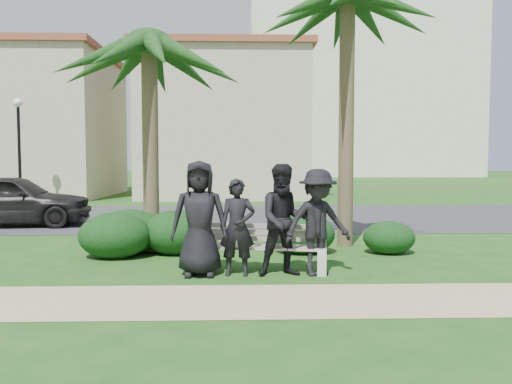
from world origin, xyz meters
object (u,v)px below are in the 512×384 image
man_c (285,220)px  man_b (237,227)px  man_d (318,222)px  park_bench (261,251)px  man_a (199,218)px  palm_left (149,45)px  car_a (11,200)px  street_lamp (19,132)px

man_c → man_b: bearing=170.9°
man_b → man_d: 1.27m
park_bench → man_c: man_c is taller
man_a → palm_left: bearing=116.6°
park_bench → car_a: bearing=147.9°
man_a → man_b: 0.62m
park_bench → man_c: size_ratio=1.25×
car_a → man_d: bearing=-135.6°
street_lamp → man_b: (8.78, -12.35, -2.18)m
man_d → car_a: (-7.63, 6.21, -0.11)m
man_c → car_a: man_c is taller
street_lamp → car_a: (2.42, -6.16, -2.21)m
park_bench → man_b: (-0.38, -0.28, 0.43)m
street_lamp → palm_left: 12.39m
street_lamp → man_a: 14.95m
man_b → car_a: (-6.36, 6.19, -0.04)m
park_bench → man_a: man_a is taller
street_lamp → car_a: 6.98m
park_bench → palm_left: 4.73m
park_bench → man_c: 0.73m
man_b → car_a: bearing=140.2°
palm_left → man_a: bearing=-62.4°
man_b → car_a: size_ratio=0.36×
street_lamp → man_c: street_lamp is taller
man_c → car_a: (-7.11, 6.23, -0.15)m
man_c → palm_left: 4.65m
street_lamp → man_a: (8.18, -12.34, -2.03)m
street_lamp → man_b: street_lamp is taller
man_b → man_d: (1.27, -0.02, 0.08)m
palm_left → car_a: palm_left is taller
man_d → car_a: bearing=126.3°
man_a → man_c: bearing=-2.8°
park_bench → palm_left: bearing=147.0°
man_d → man_c: bearing=167.3°
man_a → man_d: man_a is taller
palm_left → car_a: size_ratio=1.18×
street_lamp → man_b: bearing=-54.6°
man_d → palm_left: (-3.02, 2.23, 3.25)m
man_c → palm_left: (-2.50, 2.25, 3.21)m
man_c → man_d: man_c is taller
car_a → park_bench: bearing=-137.7°
palm_left → man_d: bearing=-36.5°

